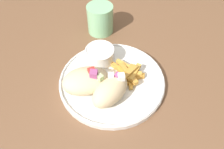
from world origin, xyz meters
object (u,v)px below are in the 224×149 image
(pita_sandwich_near, at_px, (110,91))
(water_glass, at_px, (100,20))
(fries_pile, at_px, (128,74))
(plate, at_px, (112,81))
(pita_sandwich_far, at_px, (86,81))
(sauce_ramekin, at_px, (100,54))

(pita_sandwich_near, bearing_deg, water_glass, 46.68)
(fries_pile, height_order, water_glass, water_glass)
(plate, xyz_separation_m, water_glass, (0.10, 0.20, 0.03))
(pita_sandwich_far, xyz_separation_m, fries_pile, (0.11, -0.03, -0.02))
(plate, distance_m, sauce_ramekin, 0.08)
(plate, xyz_separation_m, fries_pile, (0.04, -0.02, 0.02))
(pita_sandwich_far, distance_m, water_glass, 0.25)
(pita_sandwich_near, xyz_separation_m, fries_pile, (0.08, 0.03, -0.02))
(pita_sandwich_far, height_order, sauce_ramekin, pita_sandwich_far)
(fries_pile, bearing_deg, water_glass, 74.32)
(sauce_ramekin, bearing_deg, plate, -101.13)
(pita_sandwich_near, relative_size, water_glass, 1.30)
(sauce_ramekin, bearing_deg, water_glass, 55.73)
(plate, xyz_separation_m, pita_sandwich_near, (-0.04, -0.04, 0.03))
(pita_sandwich_near, xyz_separation_m, water_glass, (0.14, 0.25, -0.00))
(pita_sandwich_far, bearing_deg, plate, 7.97)
(plate, relative_size, fries_pile, 2.56)
(pita_sandwich_far, bearing_deg, pita_sandwich_near, -41.98)
(water_glass, bearing_deg, plate, -116.46)
(plate, relative_size, sauce_ramekin, 3.43)
(pita_sandwich_near, distance_m, fries_pile, 0.08)
(fries_pile, xyz_separation_m, water_glass, (0.06, 0.22, 0.02))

